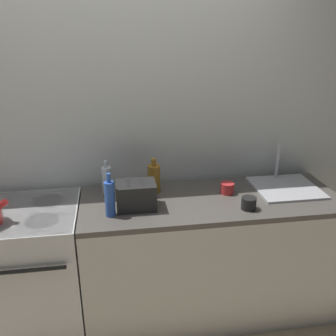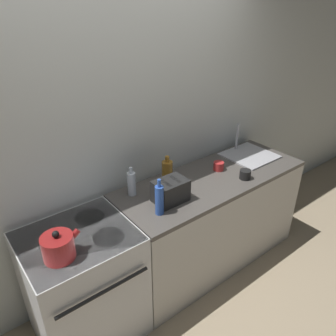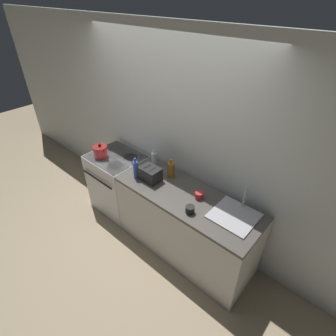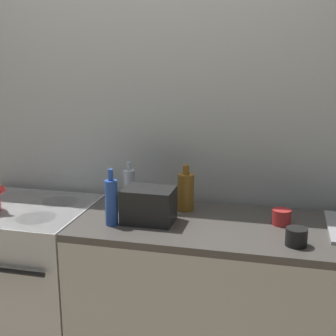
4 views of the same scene
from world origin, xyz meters
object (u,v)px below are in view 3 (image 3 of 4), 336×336
object	(u,v)px
bottle_blue	(136,170)
bottle_clear	(154,159)
stove	(119,182)
bottle_amber	(171,169)
cup_black	(190,210)
kettle	(101,151)
cup_red	(199,195)
toaster	(150,174)

from	to	relation	value
bottle_blue	bottle_clear	world-z (taller)	bottle_blue
bottle_clear	stove	bearing A→B (deg)	-160.40
bottle_amber	cup_black	size ratio (longest dim) A/B	2.58
kettle	bottle_amber	world-z (taller)	bottle_amber
bottle_amber	cup_black	distance (m)	0.67
kettle	stove	bearing A→B (deg)	38.46
bottle_amber	bottle_blue	bearing A→B (deg)	-135.24
bottle_clear	cup_black	xyz separation A→B (m)	(0.89, -0.38, -0.06)
bottle_clear	cup_red	distance (m)	0.84
toaster	bottle_blue	xyz separation A→B (m)	(-0.16, -0.08, 0.03)
kettle	cup_red	size ratio (longest dim) A/B	2.59
bottle_clear	kettle	bearing A→B (deg)	-155.76
kettle	bottle_blue	xyz separation A→B (m)	(0.73, -0.01, 0.04)
cup_black	cup_red	world-z (taller)	cup_black
stove	toaster	world-z (taller)	toaster
cup_black	cup_red	xyz separation A→B (m)	(-0.07, 0.25, -0.00)
stove	bottle_blue	xyz separation A→B (m)	(0.58, -0.13, 0.56)
bottle_blue	bottle_clear	xyz separation A→B (m)	(-0.02, 0.33, -0.02)
bottle_blue	bottle_amber	size ratio (longest dim) A/B	1.14
cup_red	cup_black	bearing A→B (deg)	-75.16
toaster	bottle_amber	size ratio (longest dim) A/B	1.02
toaster	bottle_amber	bearing A→B (deg)	57.37
kettle	cup_black	size ratio (longest dim) A/B	2.51
cup_black	bottle_blue	bearing A→B (deg)	176.99
bottle_blue	kettle	bearing A→B (deg)	179.00
bottle_clear	cup_red	bearing A→B (deg)	-9.05
toaster	bottle_clear	world-z (taller)	bottle_clear
bottle_blue	cup_black	size ratio (longest dim) A/B	2.94
stove	bottle_amber	bearing A→B (deg)	10.80
stove	toaster	xyz separation A→B (m)	(0.74, -0.05, 0.53)
cup_red	bottle_blue	bearing A→B (deg)	-165.95
stove	kettle	distance (m)	0.56
kettle	bottle_blue	distance (m)	0.73
kettle	cup_black	world-z (taller)	kettle
stove	bottle_amber	size ratio (longest dim) A/B	3.70
kettle	bottle_amber	bearing A→B (deg)	15.64
cup_red	bottle_clear	bearing A→B (deg)	170.95
toaster	cup_black	size ratio (longest dim) A/B	2.63
toaster	bottle_blue	size ratio (longest dim) A/B	0.89
stove	toaster	distance (m)	0.91
cup_red	kettle	bearing A→B (deg)	-172.99
toaster	cup_black	bearing A→B (deg)	-10.24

